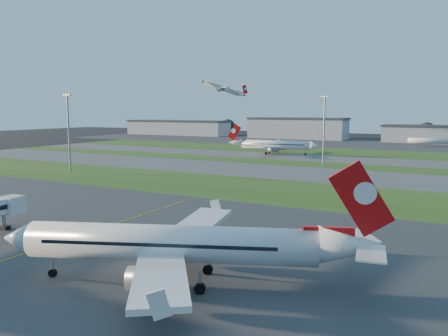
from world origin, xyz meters
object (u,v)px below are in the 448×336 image
Objects in this scene: airliner_parked at (174,244)px; light_mast_west at (69,127)px; airliner_taxiing at (275,145)px; light_mast_centre at (324,126)px; mini_jet_near at (433,141)px.

airliner_parked is 105.52m from light_mast_west.
airliner_parked is 156.04m from airliner_taxiing.
light_mast_centre is at bearing 128.29° from airliner_taxiing.
light_mast_centre is at bearing 38.66° from light_mast_west.
mini_jet_near is at bearing 64.09° from airliner_parked.
airliner_taxiing is at bearing 66.14° from light_mast_west.
airliner_parked is 1.42× the size of mini_jet_near.
mini_jet_near is 1.10× the size of light_mast_west.
light_mast_west is (-38.50, -87.05, 10.41)m from airliner_taxiing.
mini_jet_near is 120.52m from light_mast_centre.
airliner_taxiing is 105.44m from mini_jet_near.
airliner_parked reaches higher than mini_jet_near.
airliner_taxiing is 45.44m from light_mast_centre.
mini_jet_near is 1.10× the size of light_mast_centre.
light_mast_west is 1.00× the size of light_mast_centre.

